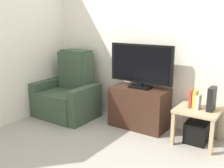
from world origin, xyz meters
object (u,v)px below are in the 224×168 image
Objects in this scene: book_rightmost at (198,102)px; game_console at (212,99)px; side_table at (198,114)px; book_leftmost at (191,99)px; recliner_armchair at (68,94)px; tv_stand at (139,108)px; subwoofer_box at (197,132)px; television at (141,65)px; book_middle at (195,99)px.

book_rightmost is 0.61× the size of game_console.
book_rightmost is at bearing -103.53° from side_table.
book_leftmost is at bearing -168.69° from side_table.
recliner_armchair is at bearing -175.76° from book_rightmost.
recliner_armchair is at bearing -175.22° from side_table.
book_rightmost reaches higher than tv_stand.
recliner_armchair reaches higher than book_rightmost.
recliner_armchair reaches higher than tv_stand.
television is at bearing 176.08° from subwoofer_box.
television is at bearing 14.79° from recliner_armchair.
television is at bearing 174.76° from book_rightmost.
book_leftmost is at bearing -5.88° from television.
subwoofer_box is (0.88, -0.06, -0.80)m from television.
book_middle is (0.83, -0.06, 0.28)m from tv_stand.
tv_stand is 0.89m from subwoofer_box.
game_console is at bearing -1.77° from tv_stand.
game_console is (1.02, -0.05, -0.32)m from television.
television reaches higher than subwoofer_box.
book_leftmost is 0.80× the size of game_console.
television reaches higher than side_table.
book_middle is (2.05, 0.15, 0.21)m from recliner_armchair.
recliner_armchair is 2.12m from subwoofer_box.
side_table is 0.20m from book_middle.
side_table is at bearing -161.57° from subwoofer_box.
recliner_armchair is at bearing -169.90° from tv_stand.
television is 3.52× the size of subwoofer_box.
tv_stand is at bearing 178.23° from game_console.
tv_stand is 3.03× the size of subwoofer_box.
book_rightmost is (-0.00, -0.02, 0.17)m from side_table.
television is 0.86m from book_leftmost.
side_table is at bearing 11.31° from book_leftmost.
book_leftmost reaches higher than tv_stand.
book_middle is (-0.05, -0.02, 0.45)m from subwoofer_box.
subwoofer_box is 0.46m from book_leftmost.
television reaches higher than tv_stand.
tv_stand is 1.56× the size of side_table.
recliner_armchair is 2.10m from side_table.
television reaches higher than book_rightmost.
recliner_armchair is 2.06m from book_middle.
side_table is at bearing -2.71° from tv_stand.
book_middle is 0.78× the size of game_console.
book_leftmost is at bearing -173.02° from game_console.
tv_stand is at bearing 175.76° from book_middle.
book_middle is at bearing 0.00° from book_leftmost.
book_leftmost is 0.25m from game_console.
book_middle is at bearing 180.00° from book_rightmost.
side_table is at bearing -3.92° from television.
television is 0.91m from book_middle.
subwoofer_box is 1.19× the size of book_middle.
book_rightmost is (0.87, -0.06, 0.26)m from tv_stand.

